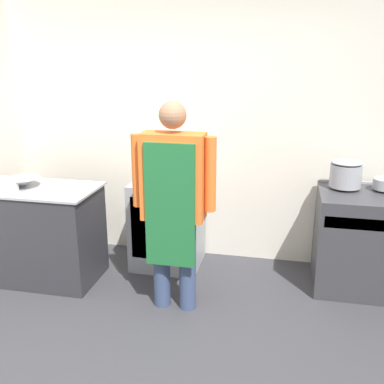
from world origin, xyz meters
TOP-DOWN VIEW (x-y plane):
  - ground_plane at (0.00, 0.00)m, footprint 14.00×14.00m
  - wall_back at (0.00, 1.91)m, footprint 8.00×0.05m
  - prep_counter at (-1.38, 1.03)m, footprint 1.14×0.65m
  - stove at (1.55, 1.49)m, footprint 0.81×0.69m
  - fridge_unit at (-0.28, 1.56)m, footprint 0.66×0.59m
  - person_cook at (-0.01, 0.79)m, footprint 0.67×0.24m
  - mixing_bowl at (-1.49, 1.04)m, footprint 0.32×0.32m
  - small_bowl at (-1.61, 1.12)m, footprint 0.21×0.21m
  - plastic_tub at (-1.52, 0.87)m, footprint 0.12×0.12m
  - stock_pot at (1.37, 1.61)m, footprint 0.28×0.28m

SIDE VIEW (x-z plane):
  - ground_plane at x=0.00m, z-range 0.00..0.00m
  - fridge_unit at x=-0.28m, z-range 0.00..0.87m
  - stove at x=1.55m, z-range -0.01..0.90m
  - prep_counter at x=-1.38m, z-range 0.00..0.89m
  - small_bowl at x=-1.61m, z-range 0.89..0.95m
  - mixing_bowl at x=-1.49m, z-range 0.89..0.98m
  - plastic_tub at x=-1.52m, z-range 0.89..0.98m
  - person_cook at x=-0.01m, z-range 0.13..1.84m
  - stock_pot at x=1.37m, z-range 0.91..1.16m
  - wall_back at x=0.00m, z-range 0.00..2.70m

